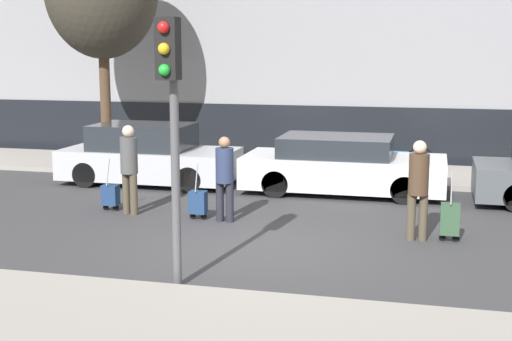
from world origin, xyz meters
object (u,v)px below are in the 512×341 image
at_px(parked_bicycle, 399,159).
at_px(trolley_left, 110,195).
at_px(parked_car_1, 342,166).
at_px(pedestrian_right, 418,184).
at_px(trolley_right, 450,219).
at_px(trolley_center, 198,202).
at_px(traffic_light, 171,98).
at_px(parked_car_0, 148,156).
at_px(pedestrian_left, 129,164).
at_px(pedestrian_center, 225,174).

bearing_deg(parked_bicycle, trolley_left, -137.44).
height_order(parked_car_1, pedestrian_right, pedestrian_right).
bearing_deg(trolley_right, parked_bicycle, 101.35).
relative_size(trolley_center, traffic_light, 0.30).
bearing_deg(parked_car_0, trolley_right, -27.48).
height_order(trolley_left, trolley_right, trolley_right).
bearing_deg(traffic_light, parked_car_1, 78.95).
xyz_separation_m(parked_car_1, traffic_light, (-1.38, -7.07, 1.99)).
bearing_deg(parked_car_1, parked_car_0, -179.95).
bearing_deg(pedestrian_left, traffic_light, -38.45).
distance_m(pedestrian_left, pedestrian_center, 2.00).
height_order(trolley_center, trolley_right, trolley_right).
xyz_separation_m(parked_car_0, parked_bicycle, (5.86, 2.10, -0.18)).
height_order(pedestrian_center, traffic_light, traffic_light).
relative_size(parked_car_1, trolley_right, 3.76).
distance_m(parked_car_0, pedestrian_right, 7.47).
distance_m(pedestrian_right, parked_bicycle, 5.87).
bearing_deg(trolley_right, parked_car_1, 122.34).
bearing_deg(trolley_center, traffic_light, -75.94).
height_order(pedestrian_left, traffic_light, traffic_light).
height_order(parked_car_1, traffic_light, traffic_light).
xyz_separation_m(trolley_center, traffic_light, (0.97, -3.87, 2.27)).
height_order(pedestrian_right, parked_bicycle, pedestrian_right).
distance_m(parked_car_1, trolley_right, 4.33).
xyz_separation_m(trolley_right, traffic_light, (-3.69, -3.42, 2.22)).
relative_size(pedestrian_left, trolley_right, 1.48).
relative_size(parked_car_1, pedestrian_center, 2.77).
xyz_separation_m(trolley_left, parked_bicycle, (5.47, 5.02, 0.17)).
height_order(pedestrian_left, trolley_center, pedestrian_left).
distance_m(pedestrian_right, trolley_right, 0.81).
distance_m(trolley_left, pedestrian_center, 2.60).
bearing_deg(trolley_left, parked_bicycle, 42.56).
relative_size(trolley_center, parked_bicycle, 0.62).
bearing_deg(traffic_light, pedestrian_left, 121.39).
bearing_deg(trolley_left, pedestrian_center, -7.33).
bearing_deg(trolley_right, parked_car_0, 152.52).
bearing_deg(pedestrian_right, traffic_light, 38.93).
relative_size(parked_car_0, parked_bicycle, 2.36).
bearing_deg(traffic_light, trolley_center, 104.06).
relative_size(parked_car_0, trolley_left, 3.93).
bearing_deg(parked_bicycle, trolley_center, -123.48).
distance_m(trolley_left, trolley_right, 6.66).
bearing_deg(pedestrian_left, pedestrian_right, 13.90).
height_order(pedestrian_center, pedestrian_right, pedestrian_right).
bearing_deg(parked_bicycle, trolley_right, -78.65).
bearing_deg(parked_bicycle, pedestrian_left, -133.55).
xyz_separation_m(parked_car_1, parked_bicycle, (1.16, 2.10, -0.13)).
relative_size(trolley_left, trolley_right, 0.89).
bearing_deg(parked_car_1, trolley_left, -145.83).
distance_m(parked_car_0, trolley_center, 3.99).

